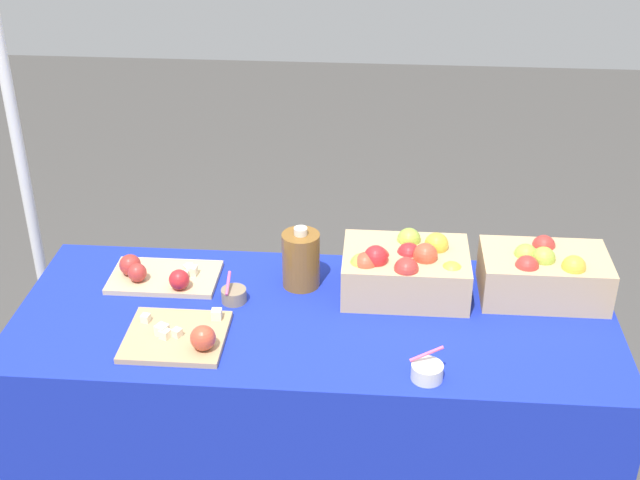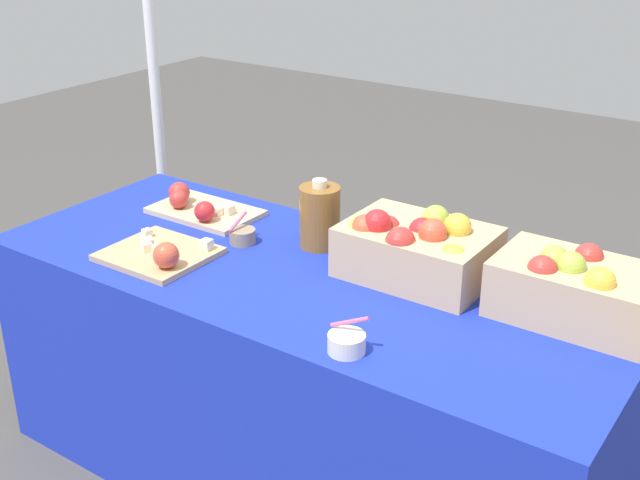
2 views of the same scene
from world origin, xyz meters
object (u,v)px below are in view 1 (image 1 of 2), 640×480
sample_bowl_mid (234,295)px  cider_jug (301,259)px  sample_bowl_near (427,371)px  cutting_board_back (159,275)px  apple_crate_left (544,273)px  cutting_board_front (181,336)px  tent_pole (20,155)px  apple_crate_middle (405,269)px

sample_bowl_mid → cider_jug: (0.21, 0.12, 0.07)m
sample_bowl_near → sample_bowl_mid: (-0.61, 0.35, -0.00)m
cutting_board_back → sample_bowl_near: size_ratio=3.69×
apple_crate_left → cider_jug: size_ratio=1.89×
cutting_board_front → tent_pole: 1.10m
apple_crate_left → cutting_board_front: bearing=-162.9°
cutting_board_front → sample_bowl_mid: size_ratio=3.34×
sample_bowl_mid → cutting_board_back: bearing=159.8°
apple_crate_middle → cutting_board_back: (-0.82, 0.00, -0.06)m
cutting_board_front → sample_bowl_mid: cutting_board_front is taller
apple_crate_left → cutting_board_front: (-1.12, -0.34, -0.06)m
sample_bowl_near → sample_bowl_mid: sample_bowl_near is taller
apple_crate_left → cutting_board_front: size_ratio=1.34×
cider_jug → tent_pole: 1.17m
cutting_board_back → sample_bowl_near: 0.99m
apple_crate_left → tent_pole: bearing=167.5°
sample_bowl_near → apple_crate_middle: bearing=98.0°
apple_crate_middle → cider_jug: 0.34m
sample_bowl_mid → tent_pole: (-0.88, 0.53, 0.23)m
apple_crate_middle → sample_bowl_near: bearing=-82.0°
cider_jug → sample_bowl_mid: bearing=-149.9°
apple_crate_middle → sample_bowl_near: apple_crate_middle is taller
sample_bowl_mid → tent_pole: tent_pole is taller
cutting_board_front → cutting_board_back: cutting_board_front is taller
sample_bowl_mid → tent_pole: bearing=149.0°
cutting_board_back → cider_jug: cider_jug is taller
cutting_board_back → cider_jug: 0.48m
apple_crate_middle → sample_bowl_mid: 0.56m
cider_jug → sample_bowl_near: bearing=-49.4°
apple_crate_middle → cider_jug: (-0.34, 0.02, 0.01)m
apple_crate_middle → cutting_board_front: apple_crate_middle is taller
apple_crate_middle → cider_jug: cider_jug is taller
tent_pole → cider_jug: bearing=-20.6°
tent_pole → sample_bowl_mid: bearing=-31.0°
cutting_board_back → tent_pole: (-0.61, 0.43, 0.23)m
apple_crate_middle → cutting_board_front: 0.75m
apple_crate_left → cutting_board_back: (-1.27, -0.01, -0.06)m
apple_crate_left → sample_bowl_mid: bearing=-173.6°
sample_bowl_mid → cider_jug: bearing=30.1°
sample_bowl_near → cutting_board_front: bearing=170.8°
apple_crate_left → tent_pole: (-1.88, 0.42, 0.17)m
sample_bowl_mid → cutting_board_front: bearing=-117.2°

